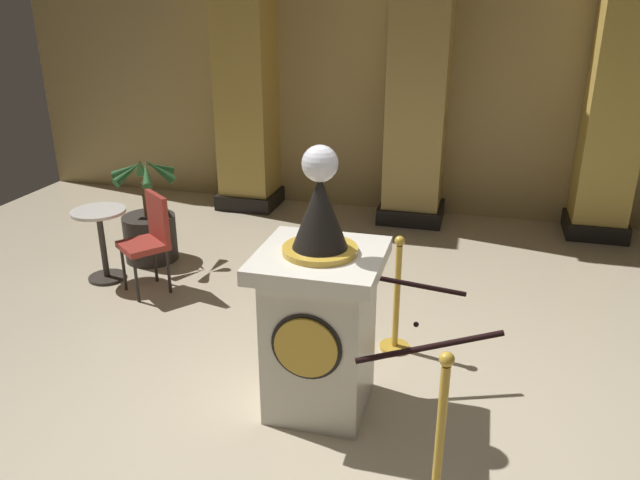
% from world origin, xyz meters
% --- Properties ---
extents(ground_plane, '(11.04, 11.04, 0.00)m').
position_xyz_m(ground_plane, '(0.00, 0.00, 0.00)').
color(ground_plane, beige).
extents(back_wall, '(11.04, 0.16, 3.88)m').
position_xyz_m(back_wall, '(0.00, 4.69, 1.94)').
color(back_wall, tan).
rests_on(back_wall, ground_plane).
extents(pedestal_clock, '(0.81, 0.81, 1.85)m').
position_xyz_m(pedestal_clock, '(-0.14, 0.20, 0.72)').
color(pedestal_clock, silver).
rests_on(pedestal_clock, ground_plane).
extents(stanchion_near, '(0.24, 0.24, 1.02)m').
position_xyz_m(stanchion_near, '(0.73, -0.56, 0.36)').
color(stanchion_near, gold).
rests_on(stanchion_near, ground_plane).
extents(stanchion_far, '(0.24, 0.24, 0.98)m').
position_xyz_m(stanchion_far, '(0.26, 1.07, 0.34)').
color(stanchion_far, gold).
rests_on(stanchion_far, ground_plane).
extents(velvet_rope, '(1.06, 1.08, 0.22)m').
position_xyz_m(velvet_rope, '(0.49, 0.26, 0.79)').
color(velvet_rope, black).
extents(column_left, '(0.80, 0.80, 3.72)m').
position_xyz_m(column_left, '(-2.21, 4.29, 1.85)').
color(column_left, black).
rests_on(column_left, ground_plane).
extents(column_right, '(0.72, 0.72, 3.72)m').
position_xyz_m(column_right, '(2.21, 4.29, 1.85)').
color(column_right, black).
rests_on(column_right, ground_plane).
extents(column_centre_rear, '(0.83, 0.83, 3.72)m').
position_xyz_m(column_centre_rear, '(0.00, 4.29, 1.85)').
color(column_centre_rear, black).
rests_on(column_centre_rear, ground_plane).
extents(potted_palm_left, '(0.70, 0.64, 1.16)m').
position_xyz_m(potted_palm_left, '(-2.58, 2.23, 0.34)').
color(potted_palm_left, '#2D2823').
rests_on(potted_palm_left, ground_plane).
extents(cafe_table, '(0.53, 0.53, 0.74)m').
position_xyz_m(cafe_table, '(-2.76, 1.65, 0.47)').
color(cafe_table, '#332D28').
rests_on(cafe_table, ground_plane).
extents(cafe_chair_red, '(0.56, 0.56, 0.96)m').
position_xyz_m(cafe_chair_red, '(-2.17, 1.56, 0.57)').
color(cafe_chair_red, black).
rests_on(cafe_chair_red, ground_plane).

